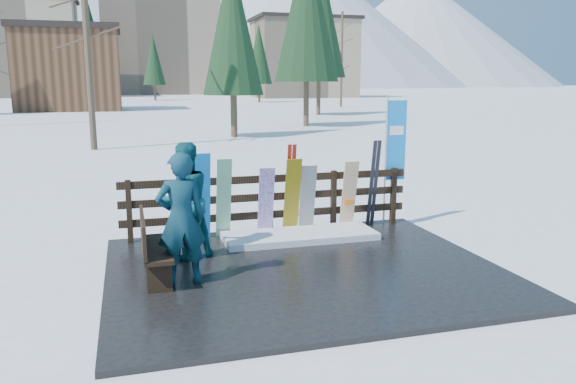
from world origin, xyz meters
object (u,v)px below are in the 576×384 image
object	(u,v)px
rental_flag	(394,145)
person_back	(185,201)
snowboard_0	(202,197)
snowboard_1	(224,199)
snowboard_3	(266,202)
snowboard_4	(307,199)
snowboard_5	(349,195)
snowboard_2	(292,196)
person_front	(181,219)
bench	(151,245)

from	to	relation	value
rental_flag	person_back	xyz separation A→B (m)	(-4.31, -1.19, -0.65)
snowboard_0	snowboard_1	bearing A→B (deg)	0.00
snowboard_3	snowboard_4	world-z (taller)	snowboard_4
snowboard_5	rental_flag	size ratio (longest dim) A/B	0.54
snowboard_1	person_back	distance (m)	1.23
snowboard_2	person_front	xyz separation A→B (m)	(-2.27, -2.16, 0.22)
snowboard_4	person_front	distance (m)	3.37
bench	person_back	distance (m)	1.16
rental_flag	person_front	world-z (taller)	rental_flag
bench	rental_flag	bearing A→B (deg)	23.11
snowboard_4	person_back	bearing A→B (deg)	-158.98
snowboard_0	snowboard_2	bearing A→B (deg)	0.00
bench	person_back	size ratio (longest dim) A/B	0.78
snowboard_2	snowboard_3	size ratio (longest dim) A/B	1.12
snowboard_3	snowboard_1	bearing A→B (deg)	180.00
bench	snowboard_4	bearing A→B (deg)	31.33
bench	snowboard_1	bearing A→B (deg)	52.80
snowboard_5	bench	bearing A→B (deg)	-154.64
snowboard_0	person_front	xyz separation A→B (m)	(-0.58, -2.16, 0.14)
snowboard_5	snowboard_3	bearing A→B (deg)	180.00
snowboard_4	person_back	world-z (taller)	person_back
bench	snowboard_2	bearing A→B (deg)	34.12
snowboard_3	rental_flag	bearing A→B (deg)	5.67
bench	snowboard_0	xyz separation A→B (m)	(0.99, 1.82, 0.30)
snowboard_5	rental_flag	distance (m)	1.43
snowboard_0	snowboard_3	distance (m)	1.20
snowboard_4	bench	bearing A→B (deg)	-148.67
snowboard_0	snowboard_1	distance (m)	0.39
snowboard_0	snowboard_3	size ratio (longest dim) A/B	1.24
snowboard_0	person_back	distance (m)	1.02
bench	snowboard_2	size ratio (longest dim) A/B	1.00
rental_flag	snowboard_0	bearing A→B (deg)	-176.05
snowboard_0	snowboard_5	distance (m)	2.85
person_front	snowboard_3	bearing A→B (deg)	-134.67
snowboard_2	snowboard_5	size ratio (longest dim) A/B	1.07
snowboard_3	snowboard_5	size ratio (longest dim) A/B	0.96
snowboard_0	rental_flag	distance (m)	4.00
snowboard_2	person_back	world-z (taller)	person_back
bench	snowboard_3	world-z (taller)	snowboard_3
snowboard_3	person_front	distance (m)	2.80
snowboard_3	person_back	world-z (taller)	person_back
snowboard_2	rental_flag	bearing A→B (deg)	6.96
person_front	snowboard_4	bearing A→B (deg)	-145.47
bench	snowboard_2	distance (m)	3.25
snowboard_1	person_front	size ratio (longest dim) A/B	0.82
snowboard_1	snowboard_3	distance (m)	0.80
snowboard_2	rental_flag	distance (m)	2.39
snowboard_5	person_back	world-z (taller)	person_back
rental_flag	bench	bearing A→B (deg)	-156.89
snowboard_1	snowboard_3	xyz separation A→B (m)	(0.80, 0.00, -0.10)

